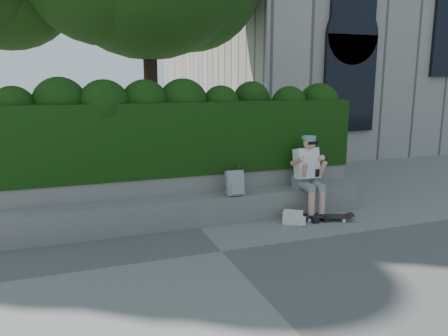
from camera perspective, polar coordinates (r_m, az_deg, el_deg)
name	(u,v)px	position (r m, az deg, el deg)	size (l,w,h in m)	color
ground	(222,251)	(6.09, -0.32, -10.84)	(80.00, 80.00, 0.00)	slate
bench_ledge	(196,210)	(7.13, -3.73, -5.56)	(6.00, 0.45, 0.45)	gray
planter_wall	(188,194)	(7.53, -4.76, -3.47)	(6.00, 0.50, 0.75)	gray
hedge	(183,137)	(7.56, -5.34, 4.11)	(6.00, 1.00, 1.20)	black
person	(308,172)	(7.61, 10.93, -0.56)	(0.40, 0.76, 1.38)	gray
skateboard	(326,216)	(7.52, 13.16, -6.17)	(0.83, 0.49, 0.09)	black
backpack_plaid	(235,183)	(7.13, 1.41, -1.96)	(0.28, 0.15, 0.41)	#B6B7BC
backpack_ground	(293,217)	(7.26, 8.99, -6.39)	(0.31, 0.22, 0.20)	white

